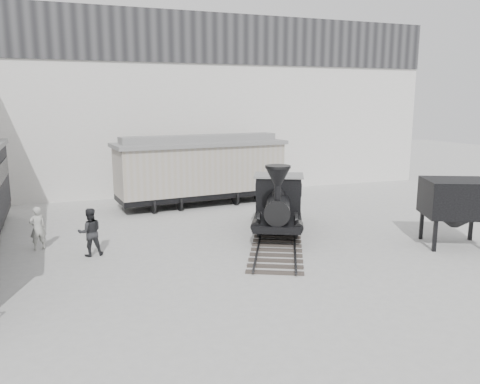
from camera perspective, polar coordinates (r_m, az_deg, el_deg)
name	(u,v)px	position (r m, az deg, el deg)	size (l,w,h in m)	color
ground	(270,265)	(16.86, 3.64, -8.85)	(90.00, 90.00, 0.00)	#9E9E9B
north_wall	(179,104)	(30.24, -7.41, 10.54)	(34.00, 2.51, 11.00)	silver
locomotive	(278,207)	(20.49, 4.68, -1.84)	(5.62, 9.10, 3.22)	#352F2A
boxcar	(201,168)	(26.28, -4.78, 2.89)	(9.83, 4.07, 3.91)	black
visitor_a	(38,228)	(19.88, -23.45, -4.08)	(0.63, 0.41, 1.73)	#B2B2AA
visitor_b	(90,232)	(18.41, -17.81, -4.68)	(0.89, 0.69, 1.83)	#252528
coal_hopper	(456,203)	(20.45, 24.85, -1.22)	(3.06, 2.83, 2.69)	black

